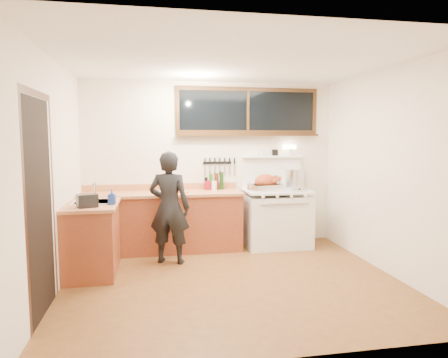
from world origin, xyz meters
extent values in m
cube|color=brown|center=(0.00, 0.00, -0.01)|extent=(4.00, 3.50, 0.02)
cube|color=silver|center=(0.00, 1.77, 1.30)|extent=(4.00, 0.05, 2.60)
cube|color=silver|center=(0.00, -1.77, 1.30)|extent=(4.00, 0.05, 2.60)
cube|color=silver|center=(-2.02, 0.00, 1.30)|extent=(0.05, 3.50, 2.60)
cube|color=silver|center=(2.02, 0.00, 1.30)|extent=(0.05, 3.50, 2.60)
cube|color=white|center=(0.00, 0.00, 2.62)|extent=(4.00, 3.50, 0.05)
cube|color=maroon|center=(-0.80, 1.45, 0.43)|extent=(2.40, 0.60, 0.86)
cube|color=#B97449|center=(-0.80, 1.44, 0.88)|extent=(2.44, 0.64, 0.04)
cube|color=#B97449|center=(-0.80, 1.74, 0.95)|extent=(2.40, 0.03, 0.10)
sphere|color=#B78C38|center=(-1.80, 1.17, 0.70)|extent=(0.03, 0.03, 0.03)
sphere|color=#B78C38|center=(-1.30, 1.17, 0.70)|extent=(0.03, 0.03, 0.03)
sphere|color=#B78C38|center=(-0.80, 1.17, 0.70)|extent=(0.03, 0.03, 0.03)
sphere|color=#B78C38|center=(-0.30, 1.17, 0.70)|extent=(0.03, 0.03, 0.03)
sphere|color=#B78C38|center=(0.15, 1.17, 0.70)|extent=(0.03, 0.03, 0.03)
cube|color=maroon|center=(-1.70, 0.62, 0.43)|extent=(0.60, 1.05, 0.86)
cube|color=#B97449|center=(-1.69, 0.62, 0.88)|extent=(0.64, 1.09, 0.04)
cube|color=white|center=(-1.68, 0.70, 0.84)|extent=(0.45, 0.40, 0.14)
cube|color=white|center=(-1.68, 0.70, 0.91)|extent=(0.50, 0.45, 0.01)
cylinder|color=silver|center=(-1.68, 0.88, 1.02)|extent=(0.02, 0.02, 0.24)
cylinder|color=silver|center=(-1.68, 0.80, 1.13)|extent=(0.02, 0.18, 0.02)
cube|color=white|center=(1.00, 1.40, 0.41)|extent=(1.00, 0.70, 0.82)
cube|color=white|center=(1.00, 1.40, 0.89)|extent=(1.02, 0.72, 0.03)
cube|color=white|center=(1.00, 1.06, 0.52)|extent=(0.88, 0.02, 0.46)
cylinder|color=silver|center=(1.00, 1.03, 0.74)|extent=(0.75, 0.02, 0.02)
cylinder|color=white|center=(0.67, 1.04, 0.85)|extent=(0.04, 0.03, 0.04)
cylinder|color=white|center=(0.89, 1.04, 0.85)|extent=(0.04, 0.03, 0.04)
cylinder|color=white|center=(1.11, 1.04, 0.85)|extent=(0.04, 0.03, 0.04)
cylinder|color=white|center=(1.33, 1.04, 0.85)|extent=(0.04, 0.03, 0.04)
cube|color=white|center=(1.00, 1.72, 1.15)|extent=(1.00, 0.05, 0.50)
cube|color=white|center=(1.00, 1.69, 1.41)|extent=(1.00, 0.12, 0.03)
cylinder|color=white|center=(1.30, 1.69, 1.48)|extent=(0.11, 0.11, 0.11)
cube|color=#FFE5B2|center=(1.30, 1.69, 1.57)|extent=(0.19, 0.10, 0.06)
cube|color=black|center=(1.05, 1.69, 1.48)|extent=(0.09, 0.05, 0.10)
cylinder|color=white|center=(0.82, 1.69, 1.47)|extent=(0.04, 0.04, 0.09)
cylinder|color=white|center=(0.76, 1.69, 1.47)|extent=(0.04, 0.04, 0.09)
cube|color=black|center=(0.60, 1.73, 2.15)|extent=(2.20, 0.01, 0.62)
cube|color=black|center=(0.60, 1.73, 2.49)|extent=(2.32, 0.04, 0.06)
cube|color=black|center=(0.60, 1.73, 1.81)|extent=(2.32, 0.04, 0.06)
cube|color=black|center=(-0.53, 1.73, 2.15)|extent=(0.06, 0.04, 0.62)
cube|color=black|center=(1.73, 1.73, 2.15)|extent=(0.06, 0.04, 0.62)
cube|color=black|center=(0.60, 1.73, 2.15)|extent=(0.04, 0.04, 0.62)
cube|color=black|center=(0.60, 1.68, 1.76)|extent=(2.32, 0.13, 0.03)
cube|color=black|center=(-1.99, -0.55, 1.05)|extent=(0.01, 0.86, 2.10)
cube|color=black|center=(-1.99, -1.03, 1.05)|extent=(0.01, 0.07, 2.10)
cube|color=black|center=(-1.99, -0.07, 1.05)|extent=(0.01, 0.07, 2.10)
cube|color=black|center=(-1.99, -0.55, 2.14)|extent=(0.01, 1.04, 0.07)
cube|color=black|center=(0.10, 1.74, 1.32)|extent=(0.46, 0.02, 0.04)
cube|color=silver|center=(-0.10, 1.72, 1.21)|extent=(0.02, 0.00, 0.18)
cube|color=black|center=(-0.10, 1.72, 1.35)|extent=(0.02, 0.02, 0.10)
cube|color=silver|center=(-0.02, 1.72, 1.21)|extent=(0.02, 0.00, 0.18)
cube|color=black|center=(-0.02, 1.72, 1.35)|extent=(0.02, 0.02, 0.10)
cube|color=silver|center=(0.06, 1.72, 1.21)|extent=(0.02, 0.00, 0.18)
cube|color=black|center=(0.06, 1.72, 1.35)|extent=(0.02, 0.02, 0.10)
cube|color=silver|center=(0.14, 1.72, 1.21)|extent=(0.03, 0.00, 0.18)
cube|color=black|center=(0.14, 1.72, 1.35)|extent=(0.02, 0.02, 0.10)
cube|color=silver|center=(0.22, 1.72, 1.21)|extent=(0.03, 0.00, 0.18)
cube|color=black|center=(0.22, 1.72, 1.35)|extent=(0.02, 0.02, 0.10)
cube|color=silver|center=(0.30, 1.72, 1.21)|extent=(0.03, 0.00, 0.18)
cube|color=black|center=(0.30, 1.72, 1.35)|extent=(0.02, 0.02, 0.10)
cube|color=silver|center=(0.38, 1.72, 1.21)|extent=(0.03, 0.00, 0.18)
cube|color=black|center=(0.38, 1.72, 1.35)|extent=(0.02, 0.02, 0.10)
imported|color=black|center=(-0.71, 0.85, 0.77)|extent=(0.65, 0.53, 1.54)
imported|color=#203EA2|center=(-1.43, 0.48, 0.99)|extent=(0.10, 0.10, 0.19)
cube|color=black|center=(-1.70, 0.32, 0.98)|extent=(0.27, 0.23, 0.16)
cube|color=#B97449|center=(-0.57, 1.42, 0.91)|extent=(0.35, 0.26, 0.02)
ellipsoid|color=#973A1B|center=(-0.57, 1.42, 0.97)|extent=(0.19, 0.13, 0.11)
sphere|color=#973A1B|center=(-0.49, 1.46, 1.00)|extent=(0.04, 0.04, 0.04)
sphere|color=#973A1B|center=(-0.49, 1.37, 1.00)|extent=(0.04, 0.04, 0.04)
cube|color=silver|center=(0.81, 1.38, 0.95)|extent=(0.53, 0.45, 0.10)
cube|color=#3F3F42|center=(0.81, 1.38, 0.98)|extent=(0.47, 0.39, 0.03)
torus|color=silver|center=(0.56, 1.38, 1.00)|extent=(0.04, 0.10, 0.10)
torus|color=silver|center=(1.05, 1.38, 1.00)|extent=(0.04, 0.10, 0.10)
ellipsoid|color=#973A1B|center=(0.81, 1.38, 1.04)|extent=(0.42, 0.35, 0.23)
cylinder|color=#973A1B|center=(0.93, 1.30, 1.06)|extent=(0.14, 0.08, 0.10)
sphere|color=#973A1B|center=(1.00, 1.30, 1.09)|extent=(0.07, 0.07, 0.07)
cylinder|color=#973A1B|center=(0.93, 1.47, 1.06)|extent=(0.14, 0.08, 0.10)
sphere|color=#973A1B|center=(1.00, 1.47, 1.09)|extent=(0.07, 0.07, 0.07)
cylinder|color=silver|center=(1.40, 1.69, 1.05)|extent=(0.40, 0.40, 0.30)
cylinder|color=silver|center=(1.03, 1.60, 0.96)|extent=(0.21, 0.21, 0.13)
cylinder|color=black|center=(1.06, 1.72, 1.02)|extent=(0.07, 0.17, 0.02)
cylinder|color=silver|center=(1.32, 1.26, 0.91)|extent=(0.27, 0.27, 0.02)
sphere|color=black|center=(1.32, 1.26, 0.93)|extent=(0.03, 0.03, 0.03)
cube|color=maroon|center=(-0.07, 1.62, 0.97)|extent=(0.10, 0.08, 0.15)
cylinder|color=white|center=(0.02, 1.54, 0.98)|extent=(0.09, 0.09, 0.15)
cylinder|color=black|center=(-0.10, 1.63, 1.00)|extent=(0.05, 0.05, 0.20)
cylinder|color=black|center=(-0.02, 1.63, 1.02)|extent=(0.06, 0.06, 0.25)
cylinder|color=black|center=(0.07, 1.63, 1.03)|extent=(0.07, 0.07, 0.26)
cylinder|color=black|center=(0.15, 1.63, 1.04)|extent=(0.06, 0.06, 0.28)
camera|label=1|loc=(-0.94, -4.58, 1.73)|focal=32.00mm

